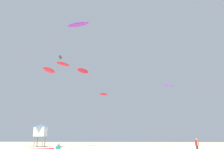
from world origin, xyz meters
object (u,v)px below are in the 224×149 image
(kite_aloft_1, at_px, (78,24))
(kite_aloft_7, at_px, (104,94))
(kite_aloft_0, at_px, (63,64))
(kite_aloft_2, at_px, (169,85))
(kite_aloft_3, at_px, (83,71))
(person_midground, at_px, (197,145))
(lifeguard_tower, at_px, (41,130))
(kite_aloft_4, at_px, (49,70))
(kite_aloft_6, at_px, (60,57))

(kite_aloft_1, bearing_deg, kite_aloft_7, 73.50)
(kite_aloft_0, height_order, kite_aloft_2, kite_aloft_0)
(kite_aloft_3, distance_m, kite_aloft_7, 8.37)
(kite_aloft_1, bearing_deg, kite_aloft_0, -99.89)
(person_midground, height_order, lifeguard_tower, lifeguard_tower)
(lifeguard_tower, relative_size, kite_aloft_7, 2.02)
(kite_aloft_4, relative_size, kite_aloft_7, 1.88)
(kite_aloft_1, height_order, kite_aloft_4, kite_aloft_1)
(kite_aloft_2, bearing_deg, kite_aloft_4, 177.04)
(person_midground, bearing_deg, lifeguard_tower, 145.45)
(kite_aloft_1, xyz_separation_m, kite_aloft_3, (-1.53, 14.84, -4.99))
(lifeguard_tower, height_order, kite_aloft_0, kite_aloft_0)
(lifeguard_tower, bearing_deg, kite_aloft_6, 3.83)
(kite_aloft_4, relative_size, kite_aloft_6, 1.65)
(kite_aloft_7, bearing_deg, person_midground, -57.09)
(lifeguard_tower, distance_m, kite_aloft_1, 21.10)
(kite_aloft_0, relative_size, kite_aloft_7, 1.29)
(kite_aloft_0, distance_m, kite_aloft_2, 17.46)
(lifeguard_tower, relative_size, kite_aloft_6, 1.77)
(kite_aloft_3, bearing_deg, kite_aloft_1, -84.10)
(kite_aloft_0, bearing_deg, kite_aloft_7, 75.39)
(lifeguard_tower, bearing_deg, kite_aloft_2, -14.45)
(kite_aloft_3, height_order, kite_aloft_4, kite_aloft_3)
(kite_aloft_1, xyz_separation_m, kite_aloft_6, (-4.42, 4.88, -4.77))
(person_midground, height_order, kite_aloft_3, kite_aloft_3)
(kite_aloft_6, bearing_deg, kite_aloft_1, -47.82)
(lifeguard_tower, bearing_deg, kite_aloft_3, 60.21)
(kite_aloft_4, bearing_deg, person_midground, -20.31)
(person_midground, distance_m, kite_aloft_7, 27.35)
(kite_aloft_3, distance_m, kite_aloft_6, 10.37)
(kite_aloft_0, distance_m, kite_aloft_3, 20.58)
(kite_aloft_0, relative_size, kite_aloft_1, 0.58)
(lifeguard_tower, height_order, kite_aloft_4, kite_aloft_4)
(kite_aloft_2, xyz_separation_m, kite_aloft_4, (-20.68, 1.07, 3.16))
(lifeguard_tower, distance_m, kite_aloft_2, 25.02)
(person_midground, relative_size, kite_aloft_6, 0.77)
(person_midground, bearing_deg, kite_aloft_7, 116.25)
(kite_aloft_0, relative_size, kite_aloft_3, 0.59)
(kite_aloft_3, bearing_deg, person_midground, -50.68)
(kite_aloft_0, bearing_deg, kite_aloft_4, 127.72)
(lifeguard_tower, relative_size, kite_aloft_2, 1.82)
(kite_aloft_0, xyz_separation_m, kite_aloft_3, (-0.62, 20.11, 4.34))
(person_midground, height_order, kite_aloft_2, kite_aloft_2)
(kite_aloft_1, distance_m, kite_aloft_7, 17.38)
(person_midground, distance_m, kite_aloft_0, 22.25)
(kite_aloft_6, bearing_deg, kite_aloft_2, -16.94)
(kite_aloft_0, height_order, kite_aloft_7, kite_aloft_0)
(kite_aloft_4, bearing_deg, kite_aloft_2, -2.96)
(kite_aloft_3, bearing_deg, kite_aloft_6, -106.18)
(person_midground, height_order, kite_aloft_0, kite_aloft_0)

